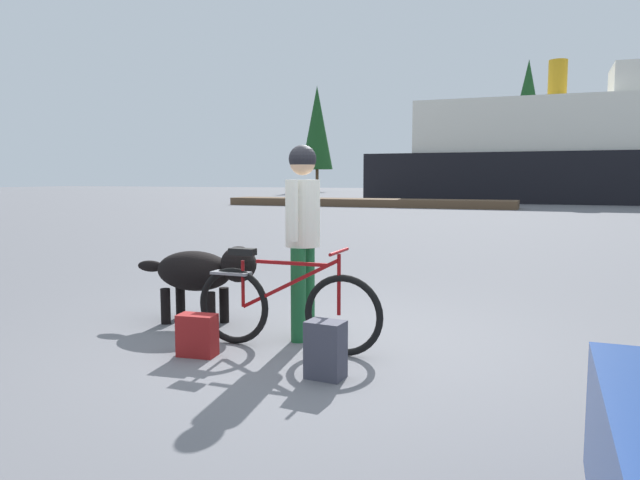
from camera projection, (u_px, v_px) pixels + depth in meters
The scene contains 10 objects.
ground_plane at pixel (315, 344), 5.36m from camera, with size 160.00×160.00×0.00m, color slate.
bicycle at pixel (285, 307), 5.17m from camera, with size 1.75×0.44×0.90m.
person_cyclist at pixel (303, 222), 5.44m from camera, with size 0.32×0.53×1.80m.
dog at pixel (202, 272), 6.05m from camera, with size 1.40×0.48×0.83m.
backpack at pixel (326, 350), 4.44m from camera, with size 0.28×0.20×0.44m, color #3F3F4C.
handbag_pannier at pixel (197, 335), 5.00m from camera, with size 0.32×0.18×0.36m, color maroon.
dock_pier at pixel (367, 203), 31.22m from camera, with size 15.26×2.12×0.40m, color brown.
ferry_boat at pixel (621, 152), 34.96m from camera, with size 29.38×7.15×8.60m.
pine_tree_far_left at pixel (317, 128), 62.27m from camera, with size 3.33×3.33×11.13m.
pine_tree_center at pixel (527, 112), 53.05m from camera, with size 3.78×3.78×12.03m.
Camera 1 is at (1.92, -4.86, 1.51)m, focal length 33.16 mm.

